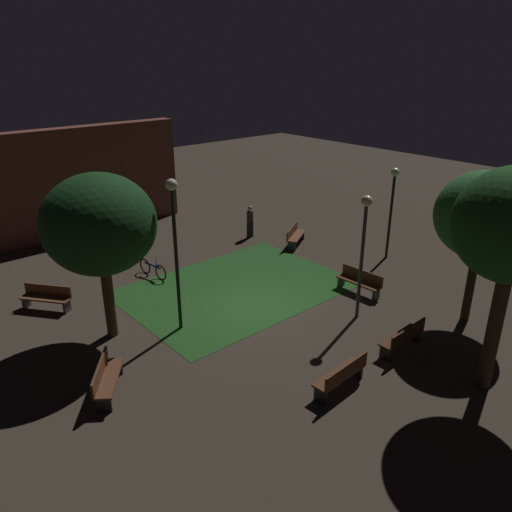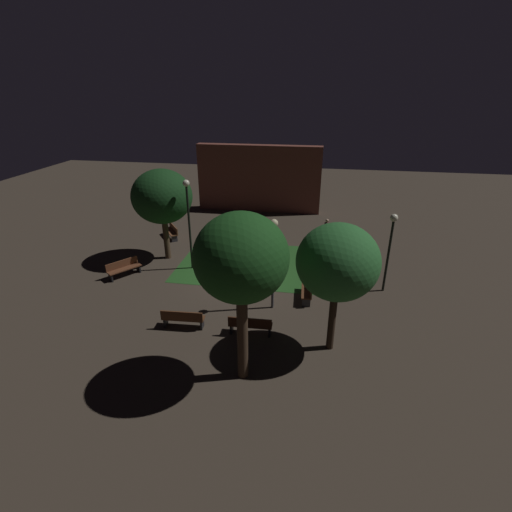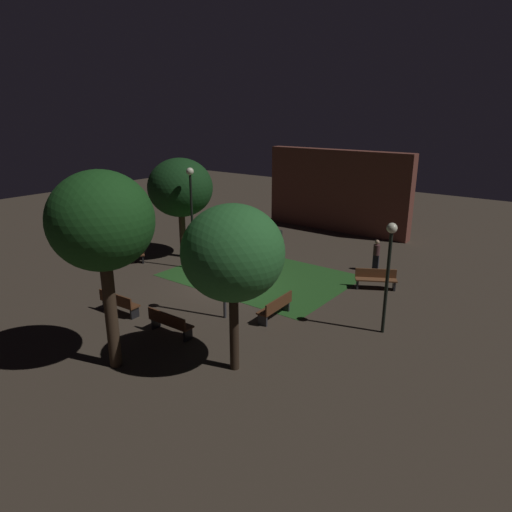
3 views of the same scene
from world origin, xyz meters
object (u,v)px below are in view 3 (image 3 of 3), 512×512
bench_by_lamp (210,233)px  bench_corner (376,278)px  bench_path_side (276,307)px  tree_right_canopy (101,223)px  bench_near_trees (170,322)px  pedestrian (376,255)px  tree_lawn_side (180,188)px  bicycle (265,248)px  bench_front_right (118,302)px  lamp_post_near_wall (191,202)px  tree_tall_center (233,253)px  lamp_post_path_center (223,244)px  bench_front_left (127,255)px  lamp_post_plaza_west (389,258)px  trash_bin (278,238)px

bench_by_lamp → bench_corner: bearing=-6.5°
bench_path_side → tree_right_canopy: 7.39m
bench_near_trees → bench_by_lamp: 12.20m
bench_path_side → bench_corner: (1.79, 5.21, 0.00)m
bench_near_trees → pedestrian: size_ratio=1.13×
tree_lawn_side → bench_near_trees: bearing=-47.1°
bicycle → pedestrian: pedestrian is taller
bench_front_right → bicycle: size_ratio=1.11×
lamp_post_near_wall → tree_tall_center: bearing=-38.0°
bench_corner → lamp_post_path_center: bearing=-118.0°
bench_by_lamp → tree_right_canopy: size_ratio=0.28×
bench_front_left → pedestrian: size_ratio=1.08×
lamp_post_path_center → bench_near_trees: bearing=-105.8°
bench_path_side → bench_by_lamp: (-9.41, 6.49, 0.00)m
lamp_post_path_center → lamp_post_plaza_west: 5.87m
bench_near_trees → bench_corner: 9.48m
bench_corner → trash_bin: (-7.37, 2.99, -0.04)m
bench_near_trees → bicycle: (-2.97, 9.79, -0.14)m
bench_front_left → lamp_post_near_wall: size_ratio=0.34×
bench_corner → tree_lawn_side: 10.91m
tree_right_canopy → tree_tall_center: (3.06, 2.11, -0.86)m
bench_front_right → bench_by_lamp: 10.75m
bench_near_trees → bicycle: bicycle is taller
tree_right_canopy → lamp_post_path_center: tree_right_canopy is taller
bench_front_right → lamp_post_path_center: size_ratio=0.42×
tree_tall_center → tree_lawn_side: size_ratio=0.97×
tree_right_canopy → trash_bin: size_ratio=6.82×
bench_front_right → tree_right_canopy: size_ratio=0.30×
tree_right_canopy → lamp_post_path_center: size_ratio=1.40×
bench_front_left → trash_bin: trash_bin is taller
bench_corner → bench_near_trees: bearing=-115.0°
bench_corner → bicycle: 7.08m
bench_front_right → lamp_post_plaza_west: size_ratio=0.45×
bench_near_trees → tree_right_canopy: bearing=-85.6°
tree_tall_center → trash_bin: (-6.60, 11.89, -3.28)m
bench_path_side → tree_tall_center: size_ratio=0.35×
lamp_post_plaza_west → tree_tall_center: bearing=-118.0°
bench_path_side → lamp_post_near_wall: lamp_post_near_wall is taller
bench_corner → trash_bin: 7.95m
tree_lawn_side → pedestrian: 10.55m
bench_path_side → tree_lawn_side: (-8.46, 3.35, 3.26)m
bench_front_left → tree_tall_center: (10.93, -4.39, 3.24)m
bench_by_lamp → bench_corner: (11.19, -1.27, 0.00)m
lamp_post_plaza_west → bench_corner: bearing=116.6°
bench_near_trees → lamp_post_plaza_west: bearing=38.7°
pedestrian → bicycle: bearing=-170.8°
tree_lawn_side → bicycle: 5.63m
tree_tall_center → bicycle: 12.33m
tree_tall_center → bench_front_right: bearing=177.1°
lamp_post_plaza_west → bicycle: size_ratio=2.46×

